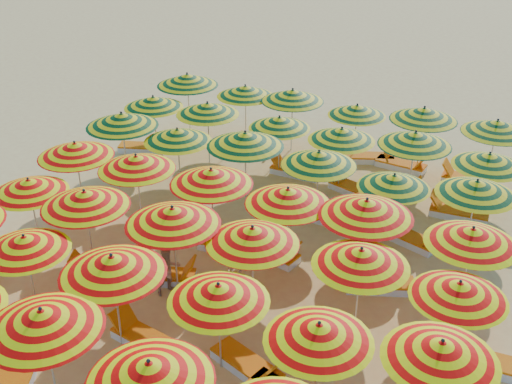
{
  "coord_description": "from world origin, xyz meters",
  "views": [
    {
      "loc": [
        6.07,
        -13.55,
        9.79
      ],
      "look_at": [
        0.0,
        0.5,
        1.6
      ],
      "focal_mm": 45.0,
      "sensor_mm": 36.0,
      "label": 1
    }
  ],
  "objects_px": {
    "lounger_15": "(409,238)",
    "beachgoer_b": "(168,270)",
    "umbrella_8": "(112,265)",
    "umbrella_40": "(424,114)",
    "umbrella_23": "(472,236)",
    "lounger_19": "(353,189)",
    "umbrella_15": "(252,235)",
    "umbrella_36": "(187,80)",
    "umbrella_31": "(208,109)",
    "lounger_16": "(486,246)",
    "lounger_18": "(294,171)",
    "lounger_25": "(467,180)",
    "umbrella_24": "(122,120)",
    "umbrella_30": "(153,102)",
    "umbrella_9": "(218,293)",
    "umbrella_12": "(29,186)",
    "umbrella_25": "(178,135)",
    "lounger_22": "(260,140)",
    "umbrella_39": "(357,110)",
    "lounger_9": "(164,276)",
    "umbrella_26": "(245,139)",
    "lounger_17": "(144,147)",
    "beachgoer_a": "(235,251)",
    "umbrella_41": "(497,127)",
    "lounger_13": "(378,284)",
    "lounger_8": "(104,273)",
    "umbrella_33": "(342,134)",
    "umbrella_13": "(85,199)",
    "umbrella_29": "(477,188)",
    "lounger_12": "(271,252)",
    "umbrella_34": "(415,139)",
    "umbrella_10": "(319,332)",
    "umbrella_3": "(150,372)",
    "umbrella_37": "(245,91)",
    "lounger_3": "(51,317)",
    "umbrella_18": "(75,150)",
    "lounger_23": "(370,158)",
    "umbrella_14": "(173,216)",
    "umbrella_2": "(42,320)",
    "umbrella_35": "(489,160)",
    "lounger_24": "(402,165)",
    "umbrella_21": "(288,196)",
    "lounger_14": "(335,219)",
    "umbrella_11": "(441,351)",
    "lounger_10": "(472,359)",
    "lounger_4": "(145,339)"
  },
  "relations": [
    {
      "from": "umbrella_41",
      "to": "lounger_13",
      "type": "distance_m",
      "value": 7.58
    },
    {
      "from": "umbrella_25",
      "to": "lounger_22",
      "type": "relative_size",
      "value": 1.39
    },
    {
      "from": "umbrella_3",
      "to": "umbrella_37",
      "type": "relative_size",
      "value": 1.18
    },
    {
      "from": "umbrella_31",
      "to": "lounger_16",
      "type": "relative_size",
      "value": 1.56
    },
    {
      "from": "lounger_15",
      "to": "lounger_18",
      "type": "xyz_separation_m",
      "value": [
        -4.46,
        2.75,
        0.0
      ]
    },
    {
      "from": "umbrella_2",
      "to": "umbrella_24",
      "type": "bearing_deg",
      "value": 115.36
    },
    {
      "from": "lounger_16",
      "to": "lounger_25",
      "type": "xyz_separation_m",
      "value": [
        -0.99,
        3.92,
        0.0
      ]
    },
    {
      "from": "umbrella_25",
      "to": "umbrella_21",
      "type": "bearing_deg",
      "value": -28.45
    },
    {
      "from": "umbrella_13",
      "to": "umbrella_29",
      "type": "distance_m",
      "value": 10.09
    },
    {
      "from": "umbrella_8",
      "to": "umbrella_11",
      "type": "bearing_deg",
      "value": 2.22
    },
    {
      "from": "umbrella_24",
      "to": "umbrella_30",
      "type": "distance_m",
      "value": 2.34
    },
    {
      "from": "umbrella_8",
      "to": "umbrella_40",
      "type": "relative_size",
      "value": 1.15
    },
    {
      "from": "umbrella_39",
      "to": "lounger_9",
      "type": "bearing_deg",
      "value": -105.27
    },
    {
      "from": "umbrella_34",
      "to": "umbrella_10",
      "type": "bearing_deg",
      "value": -89.57
    },
    {
      "from": "umbrella_13",
      "to": "umbrella_35",
      "type": "xyz_separation_m",
      "value": [
        9.03,
        6.73,
        -0.15
      ]
    },
    {
      "from": "umbrella_24",
      "to": "umbrella_39",
      "type": "relative_size",
      "value": 1.14
    },
    {
      "from": "umbrella_34",
      "to": "lounger_13",
      "type": "distance_m",
      "value": 5.37
    },
    {
      "from": "umbrella_33",
      "to": "umbrella_10",
      "type": "bearing_deg",
      "value": -75.91
    },
    {
      "from": "umbrella_18",
      "to": "lounger_15",
      "type": "bearing_deg",
      "value": 12.81
    },
    {
      "from": "umbrella_23",
      "to": "lounger_19",
      "type": "height_order",
      "value": "umbrella_23"
    },
    {
      "from": "umbrella_36",
      "to": "lounger_8",
      "type": "xyz_separation_m",
      "value": [
        2.59,
        -9.37,
        -2.01
      ]
    },
    {
      "from": "umbrella_10",
      "to": "umbrella_21",
      "type": "distance_m",
      "value": 5.04
    },
    {
      "from": "lounger_3",
      "to": "lounger_16",
      "type": "height_order",
      "value": "same"
    },
    {
      "from": "umbrella_9",
      "to": "beachgoer_a",
      "type": "xyz_separation_m",
      "value": [
        -1.13,
        3.13,
        -1.17
      ]
    },
    {
      "from": "lounger_8",
      "to": "lounger_25",
      "type": "relative_size",
      "value": 1.04
    },
    {
      "from": "umbrella_9",
      "to": "umbrella_12",
      "type": "xyz_separation_m",
      "value": [
        -6.71,
        2.23,
        -0.05
      ]
    },
    {
      "from": "umbrella_2",
      "to": "lounger_22",
      "type": "relative_size",
      "value": 1.46
    },
    {
      "from": "umbrella_35",
      "to": "lounger_12",
      "type": "relative_size",
      "value": 1.21
    },
    {
      "from": "umbrella_3",
      "to": "umbrella_14",
      "type": "distance_m",
      "value": 5.06
    },
    {
      "from": "lounger_15",
      "to": "beachgoer_b",
      "type": "xyz_separation_m",
      "value": [
        -5.04,
        -4.64,
        0.51
      ]
    },
    {
      "from": "lounger_19",
      "to": "beachgoer_b",
      "type": "distance_m",
      "value": 7.47
    },
    {
      "from": "umbrella_33",
      "to": "lounger_19",
      "type": "bearing_deg",
      "value": 2.17
    },
    {
      "from": "umbrella_21",
      "to": "lounger_9",
      "type": "distance_m",
      "value": 3.78
    },
    {
      "from": "umbrella_9",
      "to": "umbrella_30",
      "type": "relative_size",
      "value": 1.06
    },
    {
      "from": "umbrella_35",
      "to": "lounger_24",
      "type": "height_order",
      "value": "umbrella_35"
    },
    {
      "from": "umbrella_26",
      "to": "lounger_15",
      "type": "height_order",
      "value": "umbrella_26"
    },
    {
      "from": "umbrella_8",
      "to": "lounger_10",
      "type": "height_order",
      "value": "umbrella_8"
    },
    {
      "from": "umbrella_10",
      "to": "umbrella_11",
      "type": "xyz_separation_m",
      "value": [
        2.15,
        0.36,
        0.03
      ]
    },
    {
      "from": "lounger_18",
      "to": "lounger_25",
      "type": "distance_m",
      "value": 5.72
    },
    {
      "from": "umbrella_41",
      "to": "lounger_14",
      "type": "distance_m",
      "value": 6.15
    },
    {
      "from": "umbrella_12",
      "to": "lounger_4",
      "type": "relative_size",
      "value": 1.41
    },
    {
      "from": "umbrella_39",
      "to": "umbrella_40",
      "type": "height_order",
      "value": "umbrella_40"
    },
    {
      "from": "lounger_3",
      "to": "lounger_18",
      "type": "relative_size",
      "value": 1.04
    },
    {
      "from": "umbrella_13",
      "to": "lounger_12",
      "type": "bearing_deg",
      "value": 29.81
    },
    {
      "from": "umbrella_14",
      "to": "lounger_22",
      "type": "xyz_separation_m",
      "value": [
        -1.68,
        9.21,
        -1.99
      ]
    },
    {
      "from": "umbrella_15",
      "to": "umbrella_36",
      "type": "xyz_separation_m",
      "value": [
        -6.59,
        8.94,
        0.12
      ]
    },
    {
      "from": "lounger_17",
      "to": "beachgoer_a",
      "type": "bearing_deg",
      "value": -59.11
    },
    {
      "from": "umbrella_18",
      "to": "lounger_23",
      "type": "bearing_deg",
      "value": 44.3
    },
    {
      "from": "umbrella_29",
      "to": "umbrella_30",
      "type": "distance_m",
      "value": 11.44
    },
    {
      "from": "beachgoer_b",
      "to": "umbrella_23",
      "type": "bearing_deg",
      "value": -39.71
    }
  ]
}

